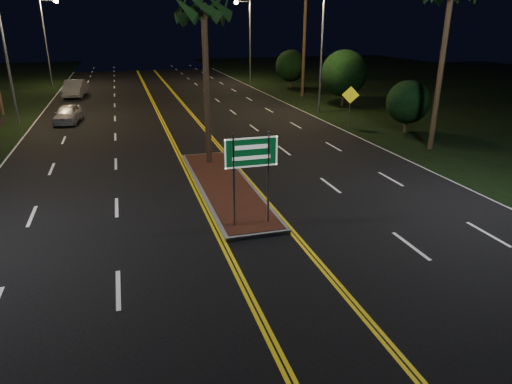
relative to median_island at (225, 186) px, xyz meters
name	(u,v)px	position (x,y,z in m)	size (l,w,h in m)	color
ground	(278,266)	(0.00, -7.00, -0.08)	(120.00, 120.00, 0.00)	black
grass_right	(489,96)	(30.00, 18.00, -0.08)	(40.00, 110.00, 0.01)	black
median_island	(225,186)	(0.00, 0.00, 0.00)	(2.25, 10.25, 0.17)	gray
highway_sign	(251,161)	(0.00, -4.20, 2.32)	(1.80, 0.08, 3.20)	gray
streetlight_left_mid	(10,39)	(-10.61, 17.00, 5.57)	(1.91, 0.44, 9.00)	gray
streetlight_left_far	(48,33)	(-10.61, 37.00, 5.57)	(1.91, 0.44, 9.00)	gray
streetlight_right_mid	(318,37)	(10.61, 15.00, 5.57)	(1.91, 0.44, 9.00)	gray
streetlight_right_far	(247,32)	(10.61, 35.00, 5.57)	(1.91, 0.44, 9.00)	gray
palm_median	(204,8)	(0.00, 3.50, 7.19)	(2.40, 2.40, 8.30)	#382819
shrub_near	(408,102)	(13.50, 7.00, 1.86)	(2.70, 2.70, 3.30)	#382819
shrub_mid	(344,73)	(14.00, 17.00, 2.64)	(3.78, 3.78, 4.62)	#382819
shrub_far	(291,66)	(13.80, 29.00, 2.25)	(3.24, 3.24, 3.96)	#382819
car_near	(67,112)	(-7.65, 16.34, 0.65)	(1.89, 4.41, 1.47)	#B8B7BD
car_far	(74,87)	(-8.08, 29.04, 0.82)	(2.32, 5.42, 1.81)	#9D9FA6
warning_sign	(350,100)	(10.80, 9.59, 1.70)	(1.04, 0.50, 2.71)	gray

